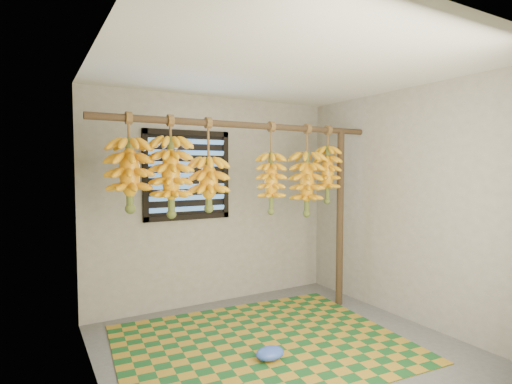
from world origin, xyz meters
TOP-DOWN VIEW (x-y plane):
  - floor at (0.00, 0.00)m, footprint 3.00×3.00m
  - ceiling at (0.00, 0.00)m, footprint 3.00×3.00m
  - wall_back at (0.00, 1.50)m, footprint 3.00×0.01m
  - wall_left at (-1.50, 0.00)m, footprint 0.01×3.00m
  - wall_right at (1.50, 0.00)m, footprint 0.01×3.00m
  - window at (-0.35, 1.48)m, footprint 1.00×0.04m
  - hanging_pole at (0.00, 0.70)m, footprint 3.00×0.06m
  - support_post at (1.20, 0.70)m, footprint 0.08×0.08m
  - woven_mat at (-0.12, 0.24)m, footprint 2.65×2.20m
  - plastic_bag at (-0.22, -0.06)m, footprint 0.26×0.19m
  - banana_bunch_a at (-1.15, 0.70)m, footprint 0.36×0.36m
  - banana_bunch_b at (-0.79, 0.70)m, footprint 0.36×0.36m
  - banana_bunch_c at (-0.43, 0.70)m, footprint 0.35×0.35m
  - banana_bunch_d at (0.26, 0.70)m, footprint 0.30×0.30m
  - banana_bunch_e at (0.72, 0.70)m, footprint 0.36×0.36m
  - banana_bunch_f at (1.01, 0.70)m, footprint 0.28×0.28m

SIDE VIEW (x-z plane):
  - floor at x=0.00m, z-range -0.01..0.00m
  - woven_mat at x=-0.12m, z-range 0.00..0.01m
  - plastic_bag at x=-0.22m, z-range 0.01..0.11m
  - support_post at x=1.20m, z-range 0.00..2.00m
  - wall_back at x=0.00m, z-range 0.00..2.40m
  - wall_left at x=-1.50m, z-range 0.00..2.40m
  - wall_right at x=1.50m, z-range 0.00..2.40m
  - banana_bunch_e at x=0.72m, z-range 0.92..1.90m
  - banana_bunch_d at x=0.26m, z-range 0.96..1.90m
  - banana_bunch_c at x=-0.43m, z-range 1.00..1.87m
  - window at x=-0.35m, z-range 1.00..2.00m
  - banana_bunch_b at x=-0.79m, z-range 1.05..1.95m
  - banana_bunch_f at x=1.01m, z-range 1.08..1.94m
  - banana_bunch_a at x=-1.15m, z-range 1.11..1.94m
  - hanging_pole at x=0.00m, z-range 1.97..2.03m
  - ceiling at x=0.00m, z-range 2.40..2.41m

